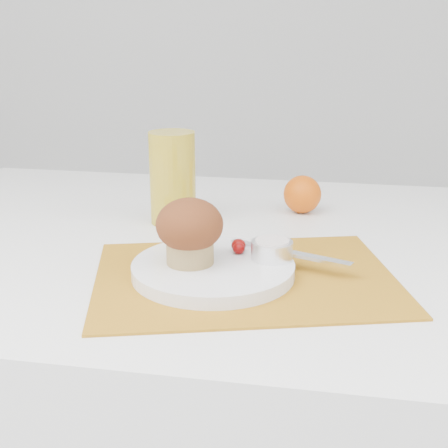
% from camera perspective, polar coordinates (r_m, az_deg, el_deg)
% --- Properties ---
extents(table, '(1.20, 0.80, 0.75)m').
position_cam_1_polar(table, '(1.16, -0.07, -19.11)').
color(table, white).
rests_on(table, ground).
extents(placemat, '(0.46, 0.39, 0.00)m').
position_cam_1_polar(placemat, '(0.84, 1.93, -4.90)').
color(placemat, '#AC7017').
rests_on(placemat, table).
extents(plate, '(0.22, 0.22, 0.02)m').
position_cam_1_polar(plate, '(0.84, -1.00, -4.14)').
color(plate, white).
rests_on(plate, placemat).
extents(ramekin, '(0.07, 0.07, 0.02)m').
position_cam_1_polar(ramekin, '(0.85, 4.40, -2.38)').
color(ramekin, white).
rests_on(ramekin, plate).
extents(cream, '(0.05, 0.05, 0.01)m').
position_cam_1_polar(cream, '(0.84, 4.42, -1.62)').
color(cream, silver).
rests_on(cream, ramekin).
extents(raspberry_near, '(0.02, 0.02, 0.02)m').
position_cam_1_polar(raspberry_near, '(0.87, 1.33, -1.96)').
color(raspberry_near, '#4F0402').
rests_on(raspberry_near, plate).
extents(raspberry_far, '(0.02, 0.02, 0.02)m').
position_cam_1_polar(raspberry_far, '(0.86, 1.36, -2.23)').
color(raspberry_far, '#500202').
rests_on(raspberry_far, plate).
extents(butter_knife, '(0.18, 0.08, 0.00)m').
position_cam_1_polar(butter_knife, '(0.87, 5.96, -2.64)').
color(butter_knife, white).
rests_on(butter_knife, plate).
extents(orange, '(0.07, 0.07, 0.07)m').
position_cam_1_polar(orange, '(1.12, 7.17, 2.71)').
color(orange, '#DE5807').
rests_on(orange, table).
extents(juice_glass, '(0.09, 0.09, 0.15)m').
position_cam_1_polar(juice_glass, '(1.05, -4.72, 4.23)').
color(juice_glass, gold).
rests_on(juice_glass, table).
extents(muffin, '(0.09, 0.09, 0.09)m').
position_cam_1_polar(muffin, '(0.82, -3.16, -0.53)').
color(muffin, '#A78951').
rests_on(muffin, plate).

